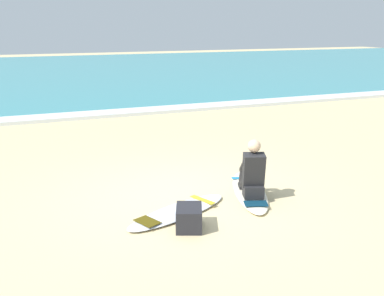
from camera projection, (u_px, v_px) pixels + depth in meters
The scene contains 7 objects.
ground_plane at pixel (181, 197), 7.50m from camera, with size 80.00×80.00×0.00m, color beige.
sea at pixel (56, 72), 26.33m from camera, with size 80.00×28.00×0.10m, color teal.
breaking_foam at pixel (99, 114), 14.07m from camera, with size 80.00×0.90×0.11m, color white.
surfboard_main at pixel (249, 191), 7.66m from camera, with size 1.19×2.09×0.08m.
surfer_seated at pixel (253, 174), 7.31m from camera, with size 0.54×0.77×0.95m.
surfboard_spare_near at pixel (178, 211), 6.83m from camera, with size 1.97×1.24×0.08m.
beach_bag at pixel (189, 218), 6.31m from camera, with size 0.36×0.48×0.32m, color #232328.
Camera 1 is at (-2.43, -6.58, 2.79)m, focal length 41.91 mm.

